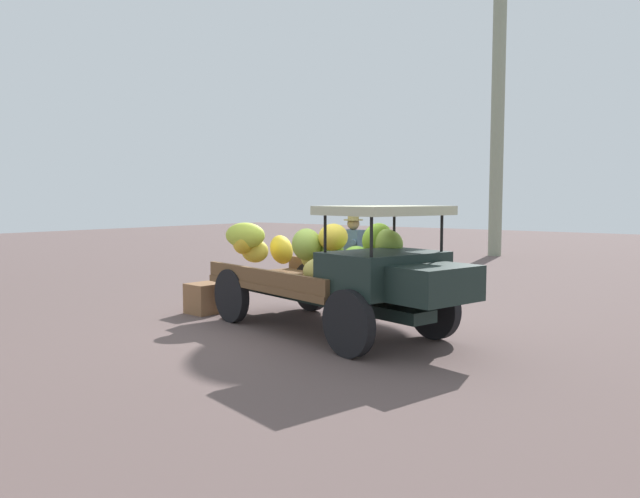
{
  "coord_description": "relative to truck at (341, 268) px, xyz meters",
  "views": [
    {
      "loc": [
        5.54,
        -7.45,
        1.96
      ],
      "look_at": [
        -0.05,
        -0.21,
        1.21
      ],
      "focal_mm": 34.37,
      "sensor_mm": 36.0,
      "label": 1
    }
  ],
  "objects": [
    {
      "name": "farmer",
      "position": [
        -0.98,
        1.73,
        0.02
      ],
      "size": [
        0.52,
        0.48,
        1.7
      ],
      "rotation": [
        0.0,
        0.0,
        -1.69
      ],
      "color": "#BDAD9F",
      "rests_on": "ground"
    },
    {
      "name": "wooden_crate",
      "position": [
        -2.72,
        -0.2,
        -0.69
      ],
      "size": [
        0.55,
        0.58,
        0.51
      ],
      "primitive_type": "cube",
      "rotation": [
        0.0,
        0.0,
        1.49
      ],
      "color": "#8B603F",
      "rests_on": "ground"
    },
    {
      "name": "truck",
      "position": [
        0.0,
        0.0,
        0.0
      ],
      "size": [
        4.65,
        2.57,
        1.86
      ],
      "rotation": [
        0.0,
        0.0,
        -0.23
      ],
      "color": "black",
      "rests_on": "ground"
    },
    {
      "name": "loose_banana_bunch",
      "position": [
        -1.79,
        2.66,
        -0.78
      ],
      "size": [
        0.56,
        0.66,
        0.33
      ],
      "primitive_type": "ellipsoid",
      "rotation": [
        0.0,
        0.01,
        2.01
      ],
      "color": "gold",
      "rests_on": "ground"
    },
    {
      "name": "ground_plane",
      "position": [
        -0.34,
        0.24,
        -0.94
      ],
      "size": [
        60.0,
        60.0,
        0.0
      ],
      "primitive_type": "plane",
      "color": "brown"
    }
  ]
}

